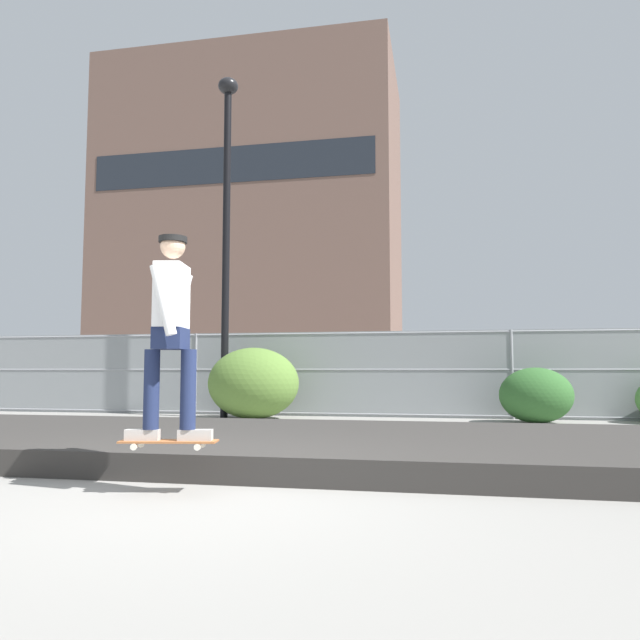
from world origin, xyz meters
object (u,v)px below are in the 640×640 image
object	(u,v)px
parked_car_near	(212,376)
skateboard	(169,442)
street_lamp	(227,205)
parked_car_mid	(437,376)
shrub_left	(253,383)
shrub_center	(536,395)
skater	(171,322)

from	to	relation	value
parked_car_near	skateboard	bearing A→B (deg)	-70.11
street_lamp	parked_car_mid	distance (m)	7.17
skateboard	parked_car_mid	bearing A→B (deg)	79.74
parked_car_near	parked_car_mid	size ratio (longest dim) A/B	1.02
street_lamp	shrub_left	xyz separation A→B (m)	(0.72, -0.23, -3.86)
shrub_left	shrub_center	distance (m)	5.59
skater	parked_car_mid	size ratio (longest dim) A/B	0.39
parked_car_mid	shrub_center	xyz separation A→B (m)	(1.88, -4.31, -0.31)
parked_car_mid	skateboard	bearing A→B (deg)	-100.26
skater	shrub_left	world-z (taller)	skater
street_lamp	shrub_left	world-z (taller)	street_lamp
shrub_center	parked_car_mid	bearing A→B (deg)	113.54
shrub_left	shrub_center	xyz separation A→B (m)	(5.59, 0.13, -0.21)
street_lamp	parked_car_near	size ratio (longest dim) A/B	1.65
parked_car_mid	shrub_left	distance (m)	5.79
shrub_left	shrub_center	world-z (taller)	shrub_left
street_lamp	shrub_left	distance (m)	3.93
street_lamp	parked_car_mid	xyz separation A→B (m)	(4.43, 4.21, -3.76)
parked_car_mid	shrub_center	size ratio (longest dim) A/B	3.25
skateboard	parked_car_near	world-z (taller)	parked_car_near
shrub_left	parked_car_mid	bearing A→B (deg)	50.15
skater	street_lamp	bearing A→B (deg)	107.06
street_lamp	shrub_center	world-z (taller)	street_lamp
parked_car_near	parked_car_mid	distance (m)	6.28
street_lamp	parked_car_near	bearing A→B (deg)	114.99
skateboard	street_lamp	distance (m)	8.90
skater	shrub_left	xyz separation A→B (m)	(-1.58, 7.28, -0.68)
street_lamp	parked_car_mid	size ratio (longest dim) A/B	1.68
parked_car_mid	shrub_left	size ratio (longest dim) A/B	2.34
skateboard	shrub_center	bearing A→B (deg)	61.63
parked_car_mid	skater	bearing A→B (deg)	-100.26
shrub_left	shrub_center	bearing A→B (deg)	1.31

